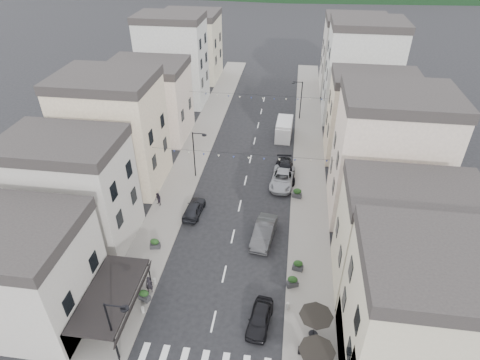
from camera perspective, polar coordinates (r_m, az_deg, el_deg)
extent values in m
cube|color=slate|center=(54.10, -6.32, 4.13)|extent=(4.00, 76.00, 0.12)
cube|color=slate|center=(52.75, 9.75, 2.98)|extent=(4.00, 76.00, 0.12)
cube|color=#A8A39A|center=(35.64, -30.24, -11.60)|extent=(12.00, 8.00, 8.00)
cube|color=#B6AF91|center=(29.52, 25.32, -18.15)|extent=(10.00, 8.00, 10.00)
cube|color=black|center=(32.35, -18.01, -15.13)|extent=(3.60, 7.50, 0.15)
cube|color=black|center=(32.08, -14.81, -16.29)|extent=(0.34, 7.50, 0.99)
cylinder|color=black|center=(31.13, -17.08, -22.35)|extent=(0.10, 0.10, 3.20)
cylinder|color=black|center=(35.02, -12.69, -13.14)|extent=(0.10, 0.10, 3.20)
cube|color=#A8A39A|center=(39.98, -22.60, -2.05)|extent=(10.00, 7.00, 10.00)
cube|color=#262323|center=(37.26, -24.42, 4.82)|extent=(10.20, 7.14, 1.00)
cube|color=tan|center=(46.94, -17.42, 6.03)|extent=(10.00, 8.00, 12.00)
cube|color=#262323|center=(44.44, -18.86, 13.43)|extent=(10.20, 8.16, 1.00)
cube|color=#B4A292|center=(57.43, -12.61, 10.57)|extent=(10.00, 8.00, 9.50)
cube|color=#262323|center=(55.63, -13.29, 15.52)|extent=(10.20, 8.16, 1.00)
cube|color=#9E9E99|center=(67.48, -9.47, 16.02)|extent=(10.00, 7.00, 13.00)
cube|color=#262323|center=(65.72, -10.07, 21.82)|extent=(10.20, 7.14, 1.00)
cube|color=#B6AF91|center=(78.82, -6.91, 18.06)|extent=(10.00, 9.00, 11.00)
cube|color=#262323|center=(77.42, -7.23, 22.33)|extent=(10.20, 9.18, 1.00)
cube|color=#B6AF91|center=(35.15, 22.13, -8.48)|extent=(10.00, 7.00, 9.00)
cube|color=#262323|center=(32.22, 24.00, -1.84)|extent=(10.20, 7.14, 1.00)
cube|color=#B4A292|center=(42.06, 20.15, 2.45)|extent=(10.00, 8.00, 12.50)
cube|color=#262323|center=(39.20, 22.08, 10.88)|extent=(10.20, 8.16, 1.00)
cube|color=tan|center=(53.06, 17.87, 8.02)|extent=(10.00, 7.00, 10.00)
cube|color=#262323|center=(51.05, 18.96, 13.56)|extent=(10.20, 7.14, 1.00)
cube|color=#9E9E99|center=(63.43, 16.80, 14.14)|extent=(10.00, 8.00, 13.50)
cube|color=#262323|center=(61.53, 17.96, 20.46)|extent=(10.20, 8.16, 1.00)
cube|color=#A8A39A|center=(75.06, 15.66, 16.49)|extent=(10.00, 9.00, 11.50)
cube|color=#262323|center=(73.55, 16.45, 21.11)|extent=(10.20, 9.18, 1.00)
cone|color=black|center=(29.45, 10.84, -23.03)|extent=(2.50, 2.50, 0.55)
cylinder|color=black|center=(31.95, 10.51, -19.91)|extent=(0.06, 0.06, 2.30)
cone|color=black|center=(31.07, 10.73, -18.71)|extent=(2.50, 2.50, 0.55)
cylinder|color=black|center=(32.57, 10.37, -20.73)|extent=(0.70, 0.70, 0.04)
cylinder|color=black|center=(30.36, -17.71, -19.98)|extent=(0.14, 0.14, 6.00)
cylinder|color=black|center=(27.89, -17.41, -16.73)|extent=(1.40, 0.10, 0.10)
cylinder|color=black|center=(27.77, -16.07, -17.17)|extent=(0.56, 0.56, 0.08)
cylinder|color=black|center=(47.30, -6.54, 3.52)|extent=(0.14, 0.14, 6.00)
cylinder|color=black|center=(45.74, -5.92, 6.60)|extent=(1.40, 0.10, 0.10)
cylinder|color=black|center=(45.67, -5.11, 6.39)|extent=(0.56, 0.56, 0.08)
cylinder|color=black|center=(62.14, 8.66, 11.06)|extent=(0.14, 0.14, 6.00)
cylinder|color=black|center=(61.08, 8.22, 13.62)|extent=(1.40, 0.10, 0.10)
cylinder|color=black|center=(61.13, 7.59, 13.54)|extent=(0.56, 0.56, 0.08)
cylinder|color=gray|center=(34.38, -13.65, -17.49)|extent=(0.26, 0.26, 0.60)
cylinder|color=gray|center=(36.16, -12.04, -13.88)|extent=(0.26, 0.26, 0.60)
cylinder|color=gray|center=(33.97, 6.78, -17.30)|extent=(0.26, 0.26, 0.60)
cylinder|color=black|center=(41.33, 0.16, 3.76)|extent=(19.00, 0.02, 0.02)
cone|color=beige|center=(43.31, -11.37, 4.27)|extent=(0.28, 0.28, 0.24)
cone|color=navy|center=(42.88, -9.34, 4.05)|extent=(0.28, 0.28, 0.24)
cone|color=beige|center=(42.51, -7.28, 3.83)|extent=(0.28, 0.28, 0.24)
cone|color=navy|center=(42.18, -5.19, 3.62)|extent=(0.28, 0.28, 0.24)
cone|color=beige|center=(41.91, -3.07, 3.43)|extent=(0.28, 0.28, 0.24)
cone|color=navy|center=(41.68, -0.93, 3.25)|extent=(0.28, 0.28, 0.24)
cone|color=beige|center=(41.49, 1.24, 3.10)|extent=(0.28, 0.28, 0.24)
cone|color=navy|center=(41.36, 3.42, 2.97)|extent=(0.28, 0.28, 0.24)
cone|color=beige|center=(41.27, 5.61, 2.86)|extent=(0.28, 0.28, 0.24)
cone|color=navy|center=(41.24, 7.82, 2.77)|extent=(0.28, 0.28, 0.24)
cone|color=beige|center=(41.25, 10.02, 2.69)|extent=(0.28, 0.28, 0.24)
cone|color=navy|center=(41.33, 12.22, 2.61)|extent=(0.28, 0.28, 0.24)
cylinder|color=black|center=(55.65, 2.44, 11.99)|extent=(19.00, 0.02, 0.02)
cone|color=beige|center=(57.13, -6.49, 12.20)|extent=(0.28, 0.28, 0.24)
cone|color=navy|center=(56.81, -4.90, 12.07)|extent=(0.28, 0.28, 0.24)
cone|color=beige|center=(56.53, -3.29, 11.94)|extent=(0.28, 0.28, 0.24)
cone|color=navy|center=(56.29, -1.67, 11.81)|extent=(0.28, 0.28, 0.24)
cone|color=beige|center=(56.08, -0.04, 11.69)|extent=(0.28, 0.28, 0.24)
cone|color=navy|center=(55.91, 1.60, 11.58)|extent=(0.28, 0.28, 0.24)
cone|color=beige|center=(55.77, 3.25, 11.48)|extent=(0.28, 0.28, 0.24)
cone|color=navy|center=(55.67, 4.91, 11.39)|extent=(0.28, 0.28, 0.24)
cone|color=beige|center=(55.61, 6.57, 11.32)|extent=(0.28, 0.28, 0.24)
cone|color=navy|center=(55.58, 8.23, 11.25)|extent=(0.28, 0.28, 0.24)
cone|color=beige|center=(55.59, 9.90, 11.19)|extent=(0.28, 0.28, 0.24)
cone|color=navy|center=(55.65, 11.56, 11.13)|extent=(0.28, 0.28, 0.24)
imported|color=black|center=(32.71, 2.84, -19.04)|extent=(2.11, 4.19, 1.37)
imported|color=#313234|center=(39.31, 3.41, -7.42)|extent=(2.44, 5.33, 1.70)
imported|color=#94959C|center=(47.08, 6.05, 0.20)|extent=(2.98, 5.75, 1.55)
imported|color=black|center=(48.57, 6.43, 1.33)|extent=(2.65, 5.47, 1.53)
imported|color=black|center=(42.61, -6.57, -4.06)|extent=(1.94, 4.23, 1.41)
cube|color=silver|center=(57.47, 6.28, 7.21)|extent=(2.30, 5.42, 2.23)
cube|color=silver|center=(56.35, 6.30, 7.97)|extent=(2.18, 3.64, 0.56)
cylinder|color=black|center=(56.07, 5.16, 5.72)|extent=(0.31, 0.79, 0.78)
cylinder|color=black|center=(55.98, 6.98, 5.56)|extent=(0.31, 0.79, 0.78)
cylinder|color=black|center=(59.63, 5.53, 7.52)|extent=(0.31, 0.79, 0.78)
cylinder|color=black|center=(59.55, 7.26, 7.36)|extent=(0.31, 0.79, 0.78)
imported|color=black|center=(35.25, -12.77, -14.34)|extent=(0.67, 0.50, 1.66)
imported|color=black|center=(44.23, -11.56, -2.70)|extent=(0.94, 0.92, 1.53)
cube|color=#2D2D2F|center=(35.23, -13.42, -15.94)|extent=(1.09, 0.86, 0.48)
ellipsoid|color=black|center=(34.83, -13.54, -15.38)|extent=(0.85, 0.54, 0.62)
cube|color=#2B2C2E|center=(39.38, -11.97, -9.13)|extent=(1.05, 0.71, 0.48)
ellipsoid|color=black|center=(39.03, -12.06, -8.56)|extent=(0.84, 0.54, 0.61)
cube|color=#2E2E30|center=(35.56, 7.43, -14.43)|extent=(1.12, 0.88, 0.49)
ellipsoid|color=black|center=(35.16, 7.50, -13.84)|extent=(0.87, 0.55, 0.63)
cube|color=#2D2E30|center=(36.92, 8.20, -12.22)|extent=(1.03, 0.69, 0.47)
ellipsoid|color=black|center=(36.55, 8.27, -11.66)|extent=(0.83, 0.53, 0.61)
cube|color=#323335|center=(45.24, 8.10, -2.16)|extent=(1.12, 0.76, 0.51)
ellipsoid|color=black|center=(44.91, 8.16, -1.58)|extent=(0.90, 0.57, 0.66)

